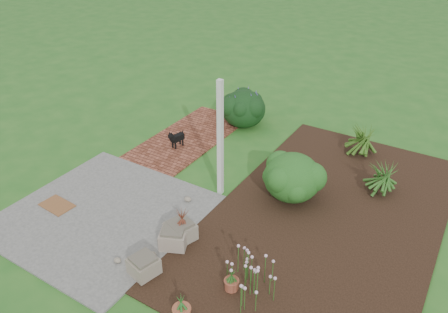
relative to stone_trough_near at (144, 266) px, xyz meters
The scene contains 19 objects.
ground 2.57m from the stone_trough_near, 100.79° to the left, with size 80.00×80.00×0.00m, color #266720.
concrete_patio 1.90m from the stone_trough_near, 156.07° to the left, with size 3.50×3.50×0.04m, color #595957.
brick_path 4.79m from the stone_trough_near, 117.06° to the left, with size 1.60×3.50×0.04m, color brown.
garden_bed 3.64m from the stone_trough_near, 56.20° to the left, with size 4.00×7.00×0.03m, color black.
veranda_post 2.83m from the stone_trough_near, 93.93° to the left, with size 0.10×0.10×2.50m, color white.
stone_trough_near is the anchor object (origin of this frame).
stone_trough_mid 0.80m from the stone_trough_near, 90.00° to the left, with size 0.45×0.45×0.30m, color gray.
stone_trough_far 1.00m from the stone_trough_near, 90.00° to the left, with size 0.46×0.46×0.31m, color #716657.
coir_doormat 2.73m from the stone_trough_near, behind, with size 0.66×0.43×0.02m, color brown.
black_dog 4.22m from the stone_trough_near, 120.07° to the left, with size 0.21×0.50×0.44m.
cream_ceramic_urn 6.38m from the stone_trough_near, 110.04° to the left, with size 0.26×0.26×0.35m, color #BFB79D.
evergreen_shrub 3.45m from the stone_trough_near, 70.56° to the left, with size 1.16×1.16×0.98m, color #123911.
agapanthus_clump_back 5.13m from the stone_trough_near, 59.05° to the left, with size 0.92×0.92×0.82m, color #0F4415, non-canonical shape.
agapanthus_clump_front 6.04m from the stone_trough_near, 72.61° to the left, with size 1.00×1.00×0.89m, color #13390A, non-canonical shape.
pink_flower_patch 1.76m from the stone_trough_near, 17.80° to the left, with size 0.95×0.95×0.61m, color #113D0F, non-canonical shape.
terracotta_pot_bronze 1.01m from the stone_trough_near, 87.73° to the left, with size 0.33×0.33×0.27m, color #AF643B.
terracotta_pot_small_left 1.46m from the stone_trough_near, 18.65° to the left, with size 0.22×0.22×0.18m, color brown.
terracotta_pot_small_right 1.14m from the stone_trough_near, 20.70° to the right, with size 0.25×0.25×0.21m, color #9E5335.
purple_flowering_bush 5.84m from the stone_trough_near, 103.60° to the left, with size 1.18×1.18×1.00m, color black.
Camera 1 is at (4.33, -6.24, 5.30)m, focal length 35.00 mm.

